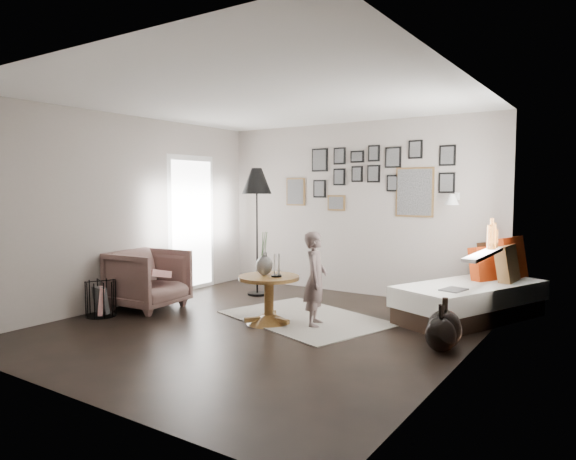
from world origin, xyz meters
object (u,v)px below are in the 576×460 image
Objects in this scene: floor_lamp at (257,186)px; child at (315,279)px; magazine_basket at (101,299)px; demijohn_large at (444,329)px; vase at (264,262)px; armchair at (148,279)px; daybed at (472,294)px; demijohn_small at (441,334)px; pedestal_table at (269,301)px.

floor_lamp is 2.21m from child.
magazine_basket is 0.91× the size of demijohn_large.
demijohn_large is (3.15, -1.07, -1.44)m from floor_lamp.
vase reaches higher than demijohn_large.
vase is 0.47× the size of child.
armchair is (-1.71, -0.29, -0.34)m from vase.
daybed is 1.54m from demijohn_small.
armchair is 1.83× the size of magazine_basket.
demijohn_large is at bearing -87.79° from armchair.
vase is at bearing -84.75° from armchair.
floor_lamp is 3.68× the size of demijohn_large.
floor_lamp is 2.70m from magazine_basket.
pedestal_table is 1.40× the size of vase.
daybed is at bearing 37.57° from vase.
armchair is at bearing -170.31° from vase.
pedestal_table is at bearing -118.28° from daybed.
demijohn_large is 1.10× the size of demijohn_small.
vase is 0.27× the size of floor_lamp.
armchair is 2.36m from child.
demijohn_large is 0.12m from demijohn_small.
armchair is at bearing 73.98° from magazine_basket.
pedestal_table is 2.51m from daybed.
demijohn_small is at bearing -116.67° from child.
magazine_basket is 4.14m from demijohn_large.
child reaches higher than demijohn_large.
pedestal_table is 0.47m from vase.
pedestal_table reaches higher than magazine_basket.
magazine_basket is 2.73m from child.
armchair reaches higher than demijohn_large.
daybed is 2.00m from child.
pedestal_table is at bearing -175.10° from demijohn_large.
vase is 1.10× the size of demijohn_small.
magazine_basket is (-1.88, -0.91, -0.51)m from vase.
pedestal_table is at bearing -14.04° from vase.
armchair is 0.46× the size of floor_lamp.
pedestal_table is 1.81m from armchair.
pedestal_table is 0.66× the size of child.
floor_lamp is 1.73× the size of child.
magazine_basket is 4.11m from demijohn_small.
magazine_basket is at bearing -125.07° from daybed.
daybed is at bearing 39.04° from pedestal_table.
vase is 1.84m from floor_lamp.
floor_lamp is at bearing 131.81° from pedestal_table.
floor_lamp is at bearing 161.23° from demijohn_large.
vase reaches higher than daybed.
floor_lamp reaches higher than child.
demijohn_large is 0.47× the size of child.
vase is at bearing 165.96° from pedestal_table.
demijohn_small is at bearing -64.29° from daybed.
pedestal_table is 0.38× the size of floor_lamp.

